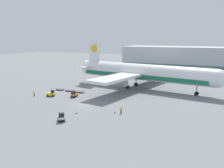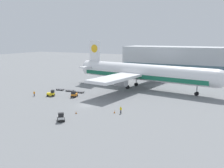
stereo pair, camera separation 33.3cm
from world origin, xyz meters
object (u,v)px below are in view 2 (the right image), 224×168
object	(u,v)px
traffic_cone_near	(114,112)
traffic_cone_far	(76,112)
baggage_tug_foreground	(51,93)
baggage_dolly_second	(70,90)
airplane_main	(140,73)
baggage_dolly_third	(80,92)
baggage_tug_far	(74,94)
ground_crew_near	(34,93)
baggage_tug_mid	(61,117)
ground_crew_far	(121,109)
baggage_dolly_lead	(60,89)

from	to	relation	value
traffic_cone_near	traffic_cone_far	world-z (taller)	traffic_cone_near
baggage_tug_foreground	baggage_dolly_second	world-z (taller)	baggage_tug_foreground
airplane_main	baggage_dolly_third	bearing A→B (deg)	-125.41
baggage_dolly_third	traffic_cone_far	distance (m)	23.53
traffic_cone_far	baggage_tug_far	bearing A→B (deg)	127.06
baggage_tug_far	ground_crew_near	world-z (taller)	baggage_tug_far
baggage_tug_foreground	traffic_cone_far	size ratio (longest dim) A/B	4.36
baggage_tug_foreground	traffic_cone_near	world-z (taller)	baggage_tug_foreground
baggage_dolly_second	ground_crew_near	bearing A→B (deg)	-120.37
baggage_tug_mid	baggage_dolly_third	bearing A→B (deg)	165.75
baggage_dolly_third	ground_crew_near	distance (m)	14.69
baggage_tug_far	ground_crew_far	bearing A→B (deg)	52.87
baggage_dolly_second	ground_crew_near	distance (m)	12.40
baggage_tug_mid	baggage_dolly_lead	world-z (taller)	baggage_tug_mid
baggage_tug_foreground	baggage_dolly_third	distance (m)	9.78
airplane_main	traffic_cone_near	distance (m)	32.35
baggage_dolly_second	traffic_cone_near	size ratio (longest dim) A/B	5.07
baggage_dolly_third	ground_crew_near	world-z (taller)	ground_crew_near
baggage_tug_mid	traffic_cone_far	size ratio (longest dim) A/B	4.31
baggage_tug_mid	baggage_tug_far	world-z (taller)	same
baggage_dolly_lead	ground_crew_near	xyz separation A→B (m)	(-1.38, -11.09, 0.60)
baggage_tug_mid	baggage_tug_far	distance (m)	22.76
baggage_dolly_third	traffic_cone_near	distance (m)	25.61
baggage_tug_far	ground_crew_near	xyz separation A→B (m)	(-11.92, -4.77, 0.11)
baggage_tug_mid	baggage_dolly_second	bearing A→B (deg)	172.78
baggage_tug_foreground	traffic_cone_far	distance (m)	21.26
baggage_dolly_third	traffic_cone_near	world-z (taller)	traffic_cone_near
baggage_tug_foreground	ground_crew_far	distance (m)	28.14
baggage_tug_mid	baggage_tug_far	bearing A→B (deg)	168.00
baggage_tug_foreground	baggage_dolly_third	xyz separation A→B (m)	(5.25, 8.24, -0.49)
baggage_dolly_second	traffic_cone_far	xyz separation A→B (m)	(16.91, -20.28, -0.07)
baggage_tug_far	baggage_dolly_lead	bearing A→B (deg)	-134.43
traffic_cone_far	airplane_main	bearing A→B (deg)	85.42
baggage_tug_mid	baggage_tug_far	size ratio (longest dim) A/B	1.03
airplane_main	baggage_tug_far	size ratio (longest dim) A/B	21.42
baggage_tug_foreground	baggage_tug_mid	bearing A→B (deg)	-72.15
baggage_tug_foreground	baggage_dolly_third	world-z (taller)	baggage_tug_foreground
ground_crew_far	traffic_cone_near	world-z (taller)	ground_crew_far
baggage_dolly_lead	traffic_cone_far	size ratio (longest dim) A/B	5.81
ground_crew_near	baggage_tug_mid	bearing A→B (deg)	134.48
ground_crew_near	ground_crew_far	distance (m)	32.38
baggage_dolly_second	traffic_cone_near	bearing A→B (deg)	-35.42
baggage_dolly_third	baggage_dolly_lead	bearing A→B (deg)	173.96
baggage_dolly_second	ground_crew_far	xyz separation A→B (m)	(26.54, -15.13, 0.64)
ground_crew_near	baggage_dolly_second	bearing A→B (deg)	-128.35
baggage_dolly_lead	ground_crew_far	distance (m)	34.29
baggage_tug_mid	baggage_dolly_lead	xyz separation A→B (m)	(-21.31, 26.37, -0.49)
baggage_tug_foreground	baggage_dolly_lead	size ratio (longest dim) A/B	0.75
airplane_main	baggage_dolly_lead	distance (m)	29.30
baggage_tug_foreground	traffic_cone_far	xyz separation A→B (m)	(17.73, -11.71, -0.56)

